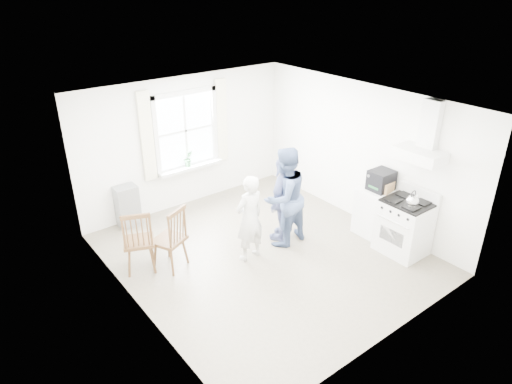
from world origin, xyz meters
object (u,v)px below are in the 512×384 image
at_px(stereo_stack, 381,180).
at_px(person_left, 249,218).
at_px(windsor_chair_a, 174,232).
at_px(gas_stove, 404,226).
at_px(windsor_chair_b, 138,236).
at_px(person_mid, 285,197).
at_px(low_cabinet, 373,211).
at_px(person_right, 283,198).

bearing_deg(stereo_stack, person_left, 160.73).
bearing_deg(windsor_chair_a, gas_stove, -30.09).
relative_size(windsor_chair_a, windsor_chair_b, 1.00).
height_order(gas_stove, stereo_stack, stereo_stack).
xyz_separation_m(person_left, person_mid, (0.77, 0.03, 0.14)).
relative_size(gas_stove, person_mid, 0.63).
height_order(low_cabinet, stereo_stack, stereo_stack).
bearing_deg(low_cabinet, person_mid, 152.81).
height_order(stereo_stack, person_right, person_right).
relative_size(gas_stove, windsor_chair_a, 1.02).
height_order(gas_stove, person_mid, person_mid).
bearing_deg(windsor_chair_a, person_mid, -13.33).
xyz_separation_m(person_mid, person_right, (0.09, 0.14, -0.10)).
relative_size(low_cabinet, stereo_stack, 2.25).
relative_size(stereo_stack, windsor_chair_b, 0.37).
bearing_deg(windsor_chair_b, person_right, -12.49).
bearing_deg(person_mid, windsor_chair_b, -20.92).
distance_m(low_cabinet, person_right, 1.68).
bearing_deg(person_mid, person_left, -2.96).
distance_m(windsor_chair_a, person_left, 1.21).
relative_size(windsor_chair_a, person_mid, 0.62).
distance_m(stereo_stack, person_right, 1.73).
xyz_separation_m(stereo_stack, person_left, (-2.26, 0.79, -0.33)).
xyz_separation_m(low_cabinet, person_right, (-1.38, 0.89, 0.33)).
relative_size(windsor_chair_b, person_mid, 0.62).
bearing_deg(low_cabinet, person_left, 161.93).
relative_size(stereo_stack, person_right, 0.26).
relative_size(stereo_stack, person_mid, 0.23).
relative_size(gas_stove, person_right, 0.72).
height_order(windsor_chair_b, person_left, person_left).
bearing_deg(gas_stove, person_right, 129.48).
relative_size(gas_stove, stereo_stack, 2.80).
bearing_deg(person_right, person_mid, 30.95).
bearing_deg(person_left, person_right, -173.13).
height_order(stereo_stack, windsor_chair_b, stereo_stack).
height_order(person_left, person_mid, person_mid).
bearing_deg(stereo_stack, gas_stove, -98.54).
bearing_deg(person_mid, windsor_chair_a, -18.20).
distance_m(windsor_chair_b, person_left, 1.76).
distance_m(gas_stove, person_left, 2.61).
bearing_deg(person_mid, low_cabinet, 147.94).
relative_size(person_left, person_mid, 0.84).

